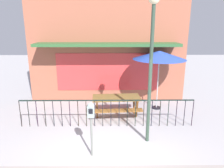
# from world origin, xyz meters

# --- Properties ---
(ground) EXTENTS (40.00, 40.00, 0.00)m
(ground) POSITION_xyz_m (0.00, 0.00, 0.00)
(ground) COLOR #A8A4A8
(pub_storefront) EXTENTS (7.05, 1.48, 5.93)m
(pub_storefront) POSITION_xyz_m (0.00, 4.72, 2.94)
(pub_storefront) COLOR brown
(pub_storefront) RESTS_ON ground
(patio_fence_front) EXTENTS (5.95, 0.04, 0.97)m
(patio_fence_front) POSITION_xyz_m (0.00, 1.84, 0.66)
(patio_fence_front) COLOR black
(patio_fence_front) RESTS_ON ground
(picnic_table_left) EXTENTS (1.88, 1.47, 0.79)m
(picnic_table_left) POSITION_xyz_m (0.35, 2.71, 0.61)
(picnic_table_left) COLOR brown
(picnic_table_left) RESTS_ON ground
(patio_umbrella) EXTENTS (2.11, 2.11, 2.43)m
(patio_umbrella) POSITION_xyz_m (2.07, 3.46, 2.24)
(patio_umbrella) COLOR black
(patio_umbrella) RESTS_ON ground
(parking_meter_near) EXTENTS (0.18, 0.17, 1.51)m
(parking_meter_near) POSITION_xyz_m (-0.38, 0.11, 1.17)
(parking_meter_near) COLOR slate
(parking_meter_near) RESTS_ON ground
(street_lamp) EXTENTS (0.28, 0.28, 4.18)m
(street_lamp) POSITION_xyz_m (1.24, 0.86, 2.71)
(street_lamp) COLOR #314637
(street_lamp) RESTS_ON ground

